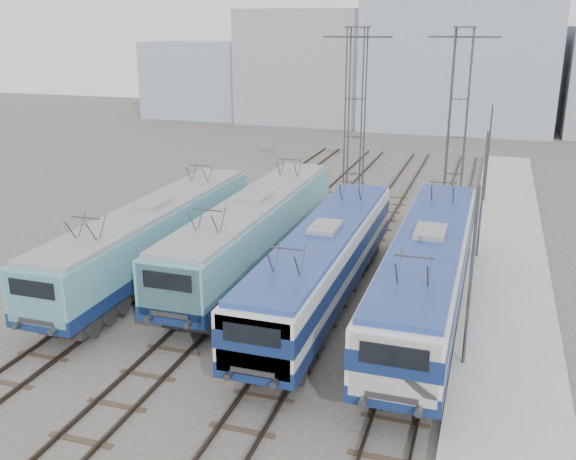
% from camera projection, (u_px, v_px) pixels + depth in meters
% --- Properties ---
extents(ground, '(160.00, 160.00, 0.00)m').
position_uv_depth(ground, '(226.00, 359.00, 24.38)').
color(ground, '#514C47').
extents(platform, '(4.00, 70.00, 0.30)m').
position_uv_depth(platform, '(508.00, 307.00, 28.58)').
color(platform, '#9E9E99').
rests_on(platform, ground).
extents(locomotive_far_left, '(2.85, 18.00, 3.39)m').
position_uv_depth(locomotive_far_left, '(152.00, 234.00, 31.71)').
color(locomotive_far_left, navy).
rests_on(locomotive_far_left, ground).
extents(locomotive_center_left, '(2.95, 18.61, 3.50)m').
position_uv_depth(locomotive_center_left, '(254.00, 228.00, 32.45)').
color(locomotive_center_left, navy).
rests_on(locomotive_center_left, ground).
extents(locomotive_center_right, '(2.81, 17.78, 3.34)m').
position_uv_depth(locomotive_center_right, '(323.00, 260.00, 28.21)').
color(locomotive_center_right, navy).
rests_on(locomotive_center_right, ground).
extents(locomotive_far_right, '(2.95, 18.64, 3.50)m').
position_uv_depth(locomotive_far_right, '(428.00, 267.00, 27.05)').
color(locomotive_far_right, navy).
rests_on(locomotive_far_right, ground).
extents(catenary_tower_west, '(4.50, 1.20, 12.00)m').
position_uv_depth(catenary_tower_west, '(355.00, 112.00, 42.27)').
color(catenary_tower_west, '#3F4247').
rests_on(catenary_tower_west, ground).
extents(catenary_tower_east, '(4.50, 1.20, 12.00)m').
position_uv_depth(catenary_tower_east, '(458.00, 112.00, 42.18)').
color(catenary_tower_east, '#3F4247').
rests_on(catenary_tower_east, ground).
extents(mast_front, '(0.12, 0.12, 7.00)m').
position_uv_depth(mast_front, '(470.00, 282.00, 22.59)').
color(mast_front, '#3F4247').
rests_on(mast_front, ground).
extents(mast_mid, '(0.12, 0.12, 7.00)m').
position_uv_depth(mast_mid, '(482.00, 198.00, 33.46)').
color(mast_mid, '#3F4247').
rests_on(mast_mid, ground).
extents(mast_rear, '(0.12, 0.12, 7.00)m').
position_uv_depth(mast_rear, '(488.00, 156.00, 44.33)').
color(mast_rear, '#3F4247').
rests_on(mast_rear, ground).
extents(building_west, '(18.00, 12.00, 14.00)m').
position_uv_depth(building_west, '(315.00, 67.00, 82.51)').
color(building_west, '#8C939B').
rests_on(building_west, ground).
extents(building_center, '(22.00, 14.00, 18.00)m').
position_uv_depth(building_center, '(460.00, 52.00, 76.61)').
color(building_center, '#909CB0').
rests_on(building_center, ground).
extents(building_far_west, '(14.00, 10.00, 10.00)m').
position_uv_depth(building_far_west, '(202.00, 79.00, 87.83)').
color(building_far_west, '#909CB0').
rests_on(building_far_west, ground).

